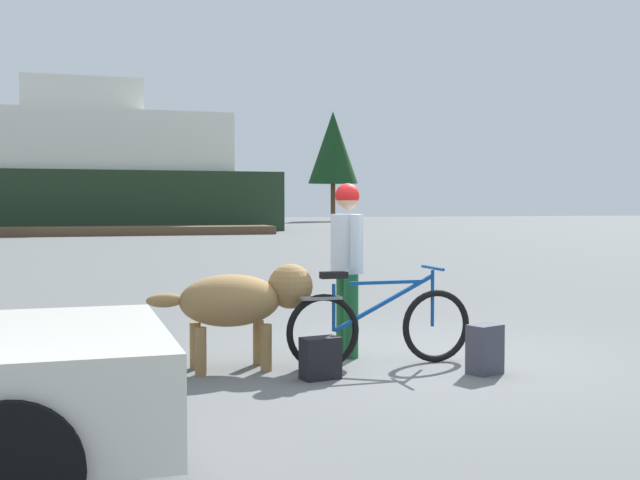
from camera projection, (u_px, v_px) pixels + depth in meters
The scene contains 10 objects.
ground_plane at pixel (399, 360), 7.45m from camera, with size 160.00×160.00×0.00m, color #595B5B.
bicycle at pixel (379, 325), 7.15m from camera, with size 1.77×0.44×0.89m.
person_cyclist at pixel (347, 253), 7.59m from camera, with size 0.32×0.53×1.66m.
dog at pixel (242, 300), 7.01m from camera, with size 1.48×0.54×0.93m.
backpack at pixel (485, 349), 6.82m from camera, with size 0.28×0.20×0.43m, color #3F3F4C.
handbag_pannier at pixel (320, 358), 6.62m from camera, with size 0.32×0.18×0.35m, color black.
dock_pier at pixel (107, 231), 37.65m from camera, with size 15.88×2.89×0.40m, color brown.
ferry_boat at pixel (36, 174), 43.58m from camera, with size 26.17×8.89×8.84m.
pine_tree_center at pixel (122, 140), 60.30m from camera, with size 2.94×2.94×10.23m.
pine_tree_far_right at pixel (333, 148), 69.04m from camera, with size 4.34×4.34×9.57m.
Camera 1 is at (-2.94, -6.83, 1.46)m, focal length 44.52 mm.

